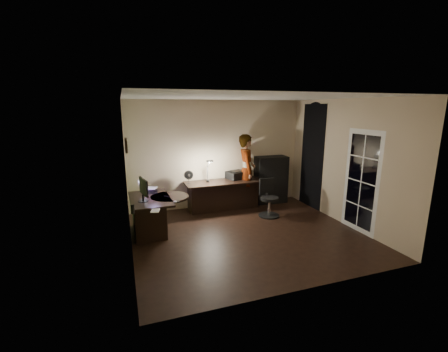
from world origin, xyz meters
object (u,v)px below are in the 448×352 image
object	(u,v)px
monitor	(143,193)
person	(246,171)
desk_right	(224,195)
cabinet	(271,180)
office_chair	(270,198)
desk_left	(151,215)

from	to	relation	value
monitor	person	xyz separation A→B (m)	(2.67, 1.15, 0.04)
desk_right	monitor	distance (m)	2.34
cabinet	person	size ratio (longest dim) A/B	0.67
office_chair	person	distance (m)	1.06
desk_left	cabinet	bearing A→B (deg)	16.29
office_chair	desk_right	bearing A→B (deg)	140.80
monitor	office_chair	size ratio (longest dim) A/B	0.57
desk_right	office_chair	bearing A→B (deg)	-44.32
cabinet	person	xyz separation A→B (m)	(-0.74, -0.06, 0.31)
cabinet	monitor	size ratio (longest dim) A/B	2.50
desk_left	office_chair	world-z (taller)	office_chair
desk_right	cabinet	world-z (taller)	cabinet
desk_right	person	distance (m)	0.87
office_chair	person	size ratio (longest dim) A/B	0.47
person	monitor	bearing A→B (deg)	128.76
desk_left	desk_right	xyz separation A→B (m)	(1.88, 0.88, -0.00)
monitor	office_chair	bearing A→B (deg)	-6.73
office_chair	person	xyz separation A→B (m)	(-0.20, 0.92, 0.49)
desk_right	monitor	size ratio (longest dim) A/B	3.86
desk_left	desk_right	world-z (taller)	desk_left
desk_left	office_chair	xyz separation A→B (m)	(2.73, 0.06, 0.07)
cabinet	office_chair	size ratio (longest dim) A/B	1.43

